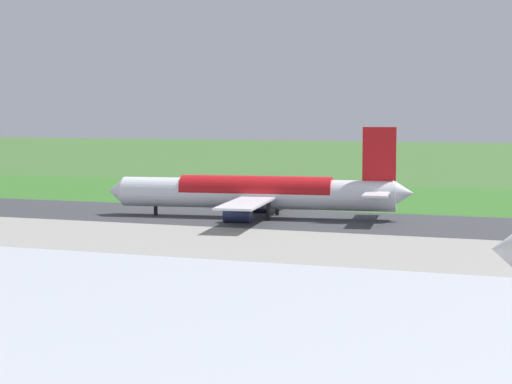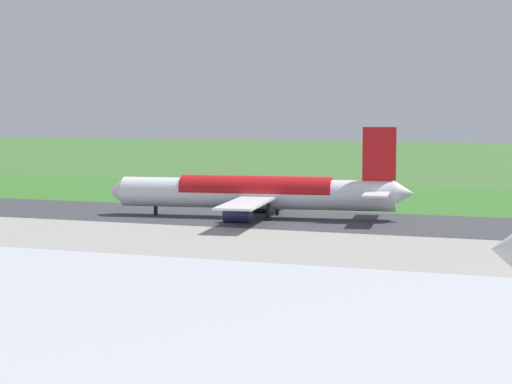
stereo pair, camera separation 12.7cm
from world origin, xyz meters
TOP-DOWN VIEW (x-y plane):
  - ground_plane at (0.00, 0.00)m, footprint 800.00×800.00m
  - runway_asphalt at (0.00, 0.00)m, footprint 600.00×28.32m
  - apron_concrete at (0.00, 55.06)m, footprint 440.00×110.00m
  - grass_verge_foreground at (0.00, -33.22)m, footprint 600.00×80.00m
  - airliner_main at (4.10, -0.05)m, footprint 54.09×44.41m
  - no_stopping_sign at (-7.11, -31.79)m, footprint 0.60×0.10m
  - traffic_cone_orange at (0.07, -32.75)m, footprint 0.40×0.40m

SIDE VIEW (x-z plane):
  - ground_plane at x=0.00m, z-range 0.00..0.00m
  - grass_verge_foreground at x=0.00m, z-range 0.00..0.04m
  - apron_concrete at x=0.00m, z-range 0.00..0.05m
  - runway_asphalt at x=0.00m, z-range 0.00..0.06m
  - traffic_cone_orange at x=0.07m, z-range 0.00..0.55m
  - no_stopping_sign at x=-7.11m, z-range 0.22..2.43m
  - airliner_main at x=4.10m, z-range -3.59..12.29m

